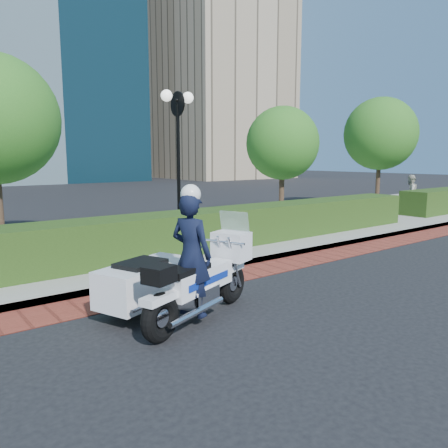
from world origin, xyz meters
TOP-DOWN VIEW (x-y plane):
  - ground at (0.00, 0.00)m, footprint 120.00×120.00m
  - brick_strip at (0.00, 1.50)m, footprint 60.00×1.00m
  - sidewalk at (0.00, 6.00)m, footprint 60.00×8.00m
  - hedge_main at (0.00, 3.60)m, footprint 18.00×1.20m
  - lamppost at (1.00, 5.20)m, footprint 1.02×0.70m
  - tree_c at (6.50, 6.50)m, footprint 2.80×2.80m
  - tree_d at (13.00, 6.50)m, footprint 3.40×3.40m
  - tower_right at (28.00, 38.00)m, footprint 14.00×12.00m
  - police_motorcycle at (-2.24, 0.09)m, footprint 2.69×1.99m
  - pedestrian at (12.65, 4.64)m, footprint 0.80×0.64m

SIDE VIEW (x-z plane):
  - ground at x=0.00m, z-range 0.00..0.00m
  - brick_strip at x=0.00m, z-range 0.00..0.01m
  - sidewalk at x=0.00m, z-range 0.00..0.15m
  - hedge_main at x=0.00m, z-range 0.15..1.15m
  - police_motorcycle at x=-2.24m, z-range -0.34..1.79m
  - pedestrian at x=12.65m, z-range 0.15..1.75m
  - lamppost at x=1.00m, z-range 0.85..5.06m
  - tree_c at x=6.50m, z-range 0.90..5.20m
  - tree_d at x=13.00m, z-range 1.03..6.19m
  - tower_right at x=28.00m, z-range 0.00..28.00m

